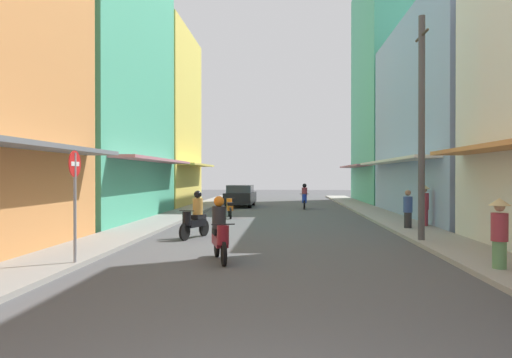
{
  "coord_description": "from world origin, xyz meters",
  "views": [
    {
      "loc": [
        0.36,
        -3.79,
        2.09
      ],
      "look_at": [
        -0.75,
        13.94,
        1.96
      ],
      "focal_mm": 33.46,
      "sensor_mm": 36.0,
      "label": 1
    }
  ],
  "objects_px": {
    "pedestrian_crossing": "(499,231)",
    "utility_pole": "(422,127)",
    "motorbike_blue": "(304,198)",
    "pedestrian_midway": "(424,204)",
    "motorbike_orange": "(230,208)",
    "pedestrian_foreground": "(408,211)",
    "motorbike_maroon": "(220,232)",
    "street_sign_no_entry": "(75,192)",
    "motorbike_black": "(195,217)",
    "parked_car": "(240,196)"
  },
  "relations": [
    {
      "from": "utility_pole",
      "to": "pedestrian_midway",
      "type": "bearing_deg",
      "value": 72.94
    },
    {
      "from": "motorbike_maroon",
      "to": "pedestrian_crossing",
      "type": "bearing_deg",
      "value": -10.77
    },
    {
      "from": "motorbike_black",
      "to": "motorbike_maroon",
      "type": "height_order",
      "value": "same"
    },
    {
      "from": "parked_car",
      "to": "pedestrian_midway",
      "type": "relative_size",
      "value": 2.41
    },
    {
      "from": "parked_car",
      "to": "pedestrian_midway",
      "type": "xyz_separation_m",
      "value": [
        8.44,
        -12.71,
        0.23
      ]
    },
    {
      "from": "pedestrian_crossing",
      "to": "motorbike_black",
      "type": "bearing_deg",
      "value": 144.67
    },
    {
      "from": "pedestrian_foreground",
      "to": "street_sign_no_entry",
      "type": "bearing_deg",
      "value": -140.51
    },
    {
      "from": "parked_car",
      "to": "pedestrian_crossing",
      "type": "distance_m",
      "value": 22.64
    },
    {
      "from": "street_sign_no_entry",
      "to": "motorbike_blue",
      "type": "bearing_deg",
      "value": 73.05
    },
    {
      "from": "motorbike_maroon",
      "to": "motorbike_blue",
      "type": "bearing_deg",
      "value": 81.45
    },
    {
      "from": "utility_pole",
      "to": "motorbike_maroon",
      "type": "bearing_deg",
      "value": -149.95
    },
    {
      "from": "motorbike_black",
      "to": "utility_pole",
      "type": "distance_m",
      "value": 7.75
    },
    {
      "from": "motorbike_maroon",
      "to": "pedestrian_foreground",
      "type": "xyz_separation_m",
      "value": [
        6.18,
        6.67,
        0.06
      ]
    },
    {
      "from": "motorbike_maroon",
      "to": "parked_car",
      "type": "distance_m",
      "value": 20.24
    },
    {
      "from": "motorbike_maroon",
      "to": "street_sign_no_entry",
      "type": "relative_size",
      "value": 0.67
    },
    {
      "from": "motorbike_maroon",
      "to": "parked_car",
      "type": "relative_size",
      "value": 0.43
    },
    {
      "from": "motorbike_black",
      "to": "pedestrian_foreground",
      "type": "bearing_deg",
      "value": 18.23
    },
    {
      "from": "pedestrian_crossing",
      "to": "pedestrian_foreground",
      "type": "bearing_deg",
      "value": 89.51
    },
    {
      "from": "motorbike_black",
      "to": "pedestrian_crossing",
      "type": "height_order",
      "value": "pedestrian_crossing"
    },
    {
      "from": "motorbike_orange",
      "to": "utility_pole",
      "type": "relative_size",
      "value": 0.26
    },
    {
      "from": "parked_car",
      "to": "motorbike_orange",
      "type": "bearing_deg",
      "value": -88.21
    },
    {
      "from": "motorbike_black",
      "to": "street_sign_no_entry",
      "type": "distance_m",
      "value": 5.57
    },
    {
      "from": "pedestrian_foreground",
      "to": "motorbike_maroon",
      "type": "bearing_deg",
      "value": -132.81
    },
    {
      "from": "motorbike_blue",
      "to": "parked_car",
      "type": "relative_size",
      "value": 0.44
    },
    {
      "from": "pedestrian_midway",
      "to": "street_sign_no_entry",
      "type": "xyz_separation_m",
      "value": [
        -10.18,
        -8.51,
        0.75
      ]
    },
    {
      "from": "motorbike_maroon",
      "to": "utility_pole",
      "type": "relative_size",
      "value": 0.25
    },
    {
      "from": "pedestrian_crossing",
      "to": "utility_pole",
      "type": "xyz_separation_m",
      "value": [
        -0.37,
        4.48,
        2.65
      ]
    },
    {
      "from": "motorbike_blue",
      "to": "pedestrian_midway",
      "type": "bearing_deg",
      "value": -68.83
    },
    {
      "from": "pedestrian_foreground",
      "to": "utility_pole",
      "type": "distance_m",
      "value": 4.38
    },
    {
      "from": "pedestrian_crossing",
      "to": "utility_pole",
      "type": "distance_m",
      "value": 5.22
    },
    {
      "from": "motorbike_orange",
      "to": "pedestrian_midway",
      "type": "distance_m",
      "value": 9.28
    },
    {
      "from": "motorbike_orange",
      "to": "street_sign_no_entry",
      "type": "xyz_separation_m",
      "value": [
        -2.0,
        -12.88,
        1.21
      ]
    },
    {
      "from": "motorbike_orange",
      "to": "street_sign_no_entry",
      "type": "height_order",
      "value": "street_sign_no_entry"
    },
    {
      "from": "motorbike_blue",
      "to": "parked_car",
      "type": "height_order",
      "value": "motorbike_blue"
    },
    {
      "from": "pedestrian_foreground",
      "to": "pedestrian_crossing",
      "type": "bearing_deg",
      "value": -90.49
    },
    {
      "from": "motorbike_blue",
      "to": "motorbike_black",
      "type": "bearing_deg",
      "value": -106.33
    },
    {
      "from": "pedestrian_midway",
      "to": "utility_pole",
      "type": "distance_m",
      "value": 5.07
    },
    {
      "from": "parked_car",
      "to": "pedestrian_crossing",
      "type": "bearing_deg",
      "value": -70.58
    },
    {
      "from": "parked_car",
      "to": "pedestrian_foreground",
      "type": "xyz_separation_m",
      "value": [
        7.6,
        -13.52,
        0.03
      ]
    },
    {
      "from": "motorbike_black",
      "to": "motorbike_orange",
      "type": "xyz_separation_m",
      "value": [
        0.25,
        7.69,
        -0.2
      ]
    },
    {
      "from": "pedestrian_foreground",
      "to": "street_sign_no_entry",
      "type": "xyz_separation_m",
      "value": [
        -9.34,
        -7.69,
        0.95
      ]
    },
    {
      "from": "motorbike_blue",
      "to": "street_sign_no_entry",
      "type": "distance_m",
      "value": 20.38
    },
    {
      "from": "street_sign_no_entry",
      "to": "pedestrian_foreground",
      "type": "bearing_deg",
      "value": 39.49
    },
    {
      "from": "motorbike_orange",
      "to": "parked_car",
      "type": "bearing_deg",
      "value": 91.79
    },
    {
      "from": "pedestrian_foreground",
      "to": "street_sign_no_entry",
      "type": "height_order",
      "value": "street_sign_no_entry"
    },
    {
      "from": "pedestrian_crossing",
      "to": "motorbike_maroon",
      "type": "bearing_deg",
      "value": 169.23
    },
    {
      "from": "motorbike_black",
      "to": "motorbike_blue",
      "type": "bearing_deg",
      "value": 73.67
    },
    {
      "from": "street_sign_no_entry",
      "to": "pedestrian_midway",
      "type": "bearing_deg",
      "value": 39.9
    },
    {
      "from": "motorbike_maroon",
      "to": "parked_car",
      "type": "bearing_deg",
      "value": 94.02
    },
    {
      "from": "motorbike_blue",
      "to": "motorbike_maroon",
      "type": "bearing_deg",
      "value": -98.55
    }
  ]
}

